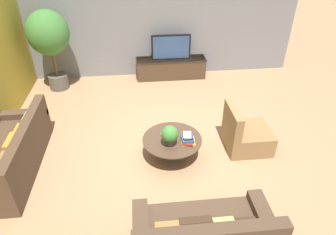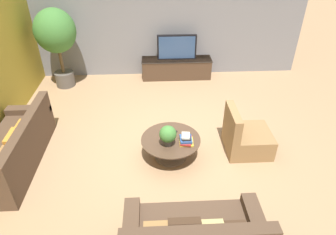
{
  "view_description": "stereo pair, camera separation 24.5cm",
  "coord_description": "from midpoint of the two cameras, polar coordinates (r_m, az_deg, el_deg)",
  "views": [
    {
      "loc": [
        -0.46,
        -4.44,
        3.63
      ],
      "look_at": [
        0.02,
        0.14,
        0.55
      ],
      "focal_mm": 32.0,
      "sensor_mm": 36.0,
      "label": 1
    },
    {
      "loc": [
        -0.21,
        -4.45,
        3.63
      ],
      "look_at": [
        0.02,
        0.14,
        0.55
      ],
      "focal_mm": 32.0,
      "sensor_mm": 36.0,
      "label": 2
    }
  ],
  "objects": [
    {
      "name": "remote_black",
      "position": [
        5.37,
        2.5,
        -3.06
      ],
      "size": [
        0.12,
        0.15,
        0.02
      ],
      "primitive_type": "cube",
      "rotation": [
        0.0,
        0.0,
        -0.61
      ],
      "color": "black",
      "rests_on": "coffee_table"
    },
    {
      "name": "couch_by_wall",
      "position": [
        5.78,
        -26.05,
        -5.57
      ],
      "size": [
        0.84,
        2.17,
        0.84
      ],
      "rotation": [
        0.0,
        0.0,
        -1.57
      ],
      "color": "#4C3828",
      "rests_on": "ground"
    },
    {
      "name": "ground_plane",
      "position": [
        5.75,
        1.05,
        -5.37
      ],
      "size": [
        24.0,
        24.0,
        0.0
      ],
      "primitive_type": "plane",
      "color": "#9E7A56"
    },
    {
      "name": "back_wall_stone",
      "position": [
        8.0,
        -0.49,
        18.35
      ],
      "size": [
        7.4,
        0.12,
        3.0
      ],
      "primitive_type": "cube",
      "color": "slate",
      "rests_on": "ground"
    },
    {
      "name": "media_console",
      "position": [
        8.14,
        2.49,
        9.43
      ],
      "size": [
        1.85,
        0.5,
        0.53
      ],
      "color": "#473323",
      "rests_on": "ground"
    },
    {
      "name": "potted_plant_tabletop",
      "position": [
        4.99,
        1.38,
        -3.31
      ],
      "size": [
        0.29,
        0.29,
        0.37
      ],
      "color": "#514C47",
      "rests_on": "coffee_table"
    },
    {
      "name": "television",
      "position": [
        7.92,
        2.59,
        13.2
      ],
      "size": [
        1.01,
        0.13,
        0.65
      ],
      "color": "black",
      "rests_on": "media_console"
    },
    {
      "name": "book_stack",
      "position": [
        5.16,
        4.82,
        -4.19
      ],
      "size": [
        0.25,
        0.31,
        0.15
      ],
      "color": "gold",
      "rests_on": "coffee_table"
    },
    {
      "name": "armchair_wicker",
      "position": [
        5.7,
        15.71,
        -3.74
      ],
      "size": [
        0.8,
        0.76,
        0.86
      ],
      "rotation": [
        0.0,
        0.0,
        1.57
      ],
      "color": "olive",
      "rests_on": "ground"
    },
    {
      "name": "remote_silver",
      "position": [
        5.31,
        0.21,
        -3.44
      ],
      "size": [
        0.1,
        0.16,
        0.02
      ],
      "primitive_type": "cube",
      "rotation": [
        0.0,
        0.0,
        0.4
      ],
      "color": "gray",
      "rests_on": "coffee_table"
    },
    {
      "name": "potted_palm_tall",
      "position": [
        7.73,
        -19.71,
        14.57
      ],
      "size": [
        0.96,
        0.96,
        1.95
      ],
      "color": "#514C47",
      "rests_on": "ground"
    },
    {
      "name": "coffee_table",
      "position": [
        5.32,
        1.85,
        -5.14
      ],
      "size": [
        1.05,
        1.05,
        0.4
      ],
      "color": "#756656",
      "rests_on": "ground"
    }
  ]
}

